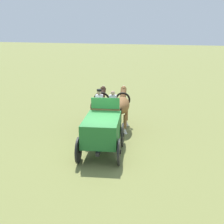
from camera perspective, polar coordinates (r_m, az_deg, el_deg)
name	(u,v)px	position (r m, az deg, el deg)	size (l,w,h in m)	color
ground_plane	(102,153)	(13.35, -2.02, -8.42)	(220.00, 220.00, 0.00)	olive
show_wagon	(102,128)	(13.06, -1.97, -3.37)	(5.59, 2.63, 2.76)	#236B2D
draft_horse_near	(100,106)	(16.39, -2.53, 1.29)	(3.10, 1.51, 2.22)	#331E14
draft_horse_off	(122,106)	(16.25, 2.01, 1.31)	(3.02, 1.40, 2.27)	brown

